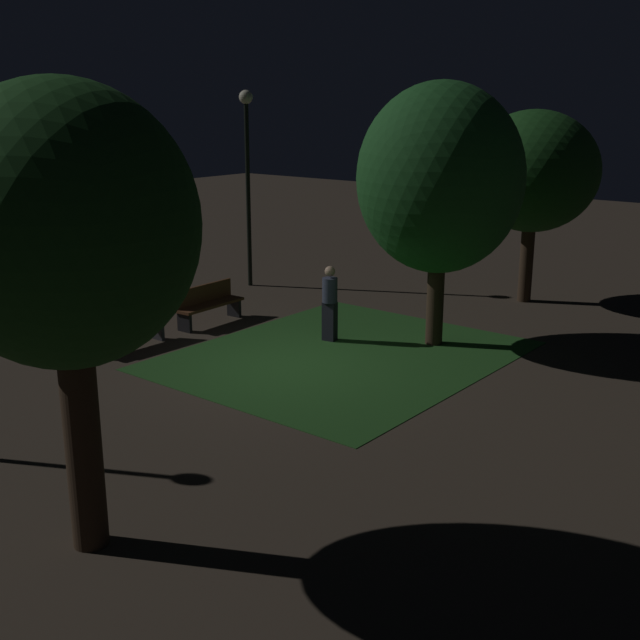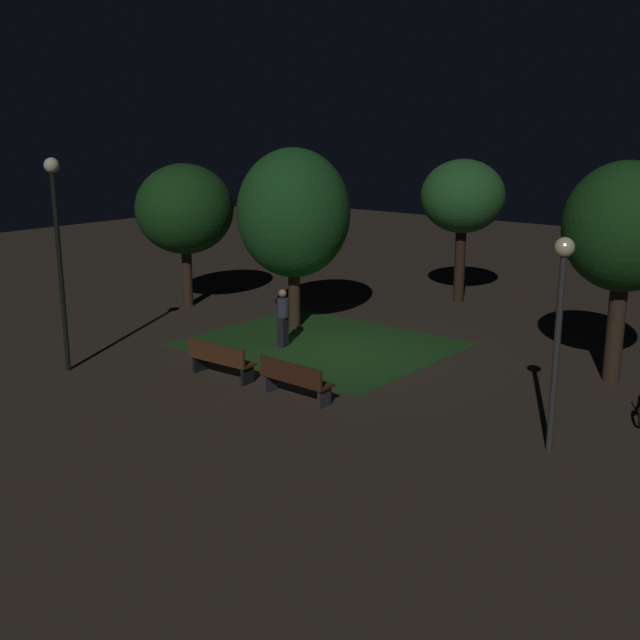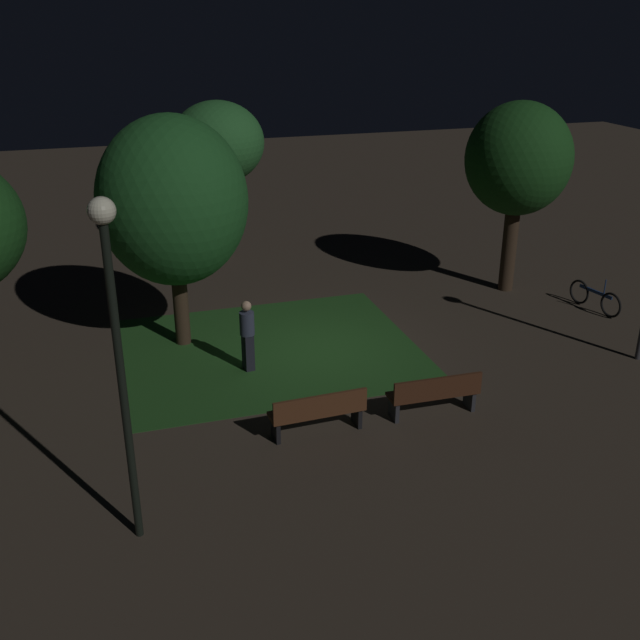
% 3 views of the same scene
% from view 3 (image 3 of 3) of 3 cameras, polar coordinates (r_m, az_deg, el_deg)
% --- Properties ---
extents(ground_plane, '(60.00, 60.00, 0.00)m').
position_cam_3_polar(ground_plane, '(17.14, 0.25, -2.38)').
color(ground_plane, '#3D3328').
extents(grass_lawn, '(6.75, 5.63, 0.01)m').
position_cam_3_polar(grass_lawn, '(17.21, -3.96, -2.31)').
color(grass_lawn, '#23511E').
rests_on(grass_lawn, ground).
extents(bench_by_lamp, '(1.82, 0.55, 0.88)m').
position_cam_3_polar(bench_by_lamp, '(13.70, -0.14, -7.06)').
color(bench_by_lamp, '#512D19').
rests_on(bench_by_lamp, ground).
extents(bench_lawn_edge, '(1.81, 0.52, 0.88)m').
position_cam_3_polar(bench_lawn_edge, '(14.47, 8.84, -5.60)').
color(bench_lawn_edge, '#422314').
rests_on(bench_lawn_edge, ground).
extents(tree_back_left, '(2.81, 2.81, 5.16)m').
position_cam_3_polar(tree_back_left, '(20.59, 15.07, 11.82)').
color(tree_back_left, '#38281C').
rests_on(tree_back_left, ground).
extents(tree_left_canopy, '(2.81, 2.81, 4.84)m').
position_cam_3_polar(tree_left_canopy, '(23.03, -7.91, 13.33)').
color(tree_left_canopy, '#2D2116').
rests_on(tree_left_canopy, ground).
extents(tree_lawn_side, '(3.33, 3.33, 5.31)m').
position_cam_3_polar(tree_lawn_side, '(16.73, -11.31, 8.95)').
color(tree_lawn_side, '#38281C').
rests_on(tree_lawn_side, ground).
extents(lamp_post_path_center, '(0.36, 0.36, 5.18)m').
position_cam_3_polar(lamp_post_path_center, '(10.17, -15.55, -0.32)').
color(lamp_post_path_center, black).
rests_on(lamp_post_path_center, ground).
extents(bicycle, '(0.37, 1.72, 0.93)m').
position_cam_3_polar(bicycle, '(20.60, 20.45, 1.62)').
color(bicycle, black).
rests_on(bicycle, ground).
extents(pedestrian, '(0.32, 0.32, 1.61)m').
position_cam_3_polar(pedestrian, '(15.99, -5.63, -1.09)').
color(pedestrian, black).
rests_on(pedestrian, ground).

